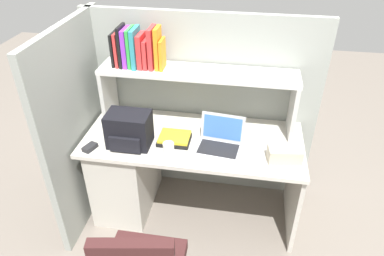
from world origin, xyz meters
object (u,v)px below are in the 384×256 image
at_px(computer_mouse, 90,147).
at_px(paper_cup, 169,150).
at_px(backpack, 129,130).
at_px(laptop, 220,141).
at_px(tissue_box, 285,155).

bearing_deg(computer_mouse, paper_cup, 22.48).
relative_size(computer_mouse, paper_cup, 1.00).
xyz_separation_m(computer_mouse, paper_cup, (0.56, 0.02, 0.04)).
height_order(backpack, computer_mouse, backpack).
xyz_separation_m(laptop, tissue_box, (0.44, -0.08, -0.00)).
relative_size(backpack, tissue_box, 1.36).
xyz_separation_m(backpack, paper_cup, (0.30, -0.09, -0.07)).
relative_size(laptop, tissue_box, 1.53).
height_order(computer_mouse, tissue_box, tissue_box).
bearing_deg(tissue_box, computer_mouse, 176.04).
bearing_deg(paper_cup, tissue_box, 5.73).
bearing_deg(computer_mouse, tissue_box, 24.72).
xyz_separation_m(laptop, paper_cup, (-0.33, -0.16, 0.00)).
distance_m(laptop, computer_mouse, 0.92).
bearing_deg(laptop, tissue_box, -10.52).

